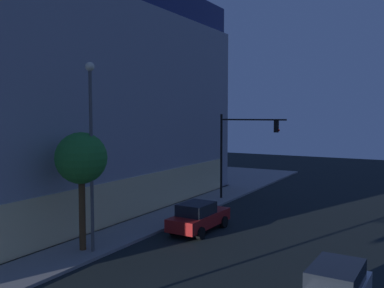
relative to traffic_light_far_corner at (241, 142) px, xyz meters
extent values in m
cube|color=#F5DB98|center=(-9.86, 3.92, -3.20)|extent=(27.90, 0.60, 2.65)
cylinder|color=black|center=(-0.14, 1.60, -1.17)|extent=(0.18, 0.18, 6.70)
cylinder|color=black|center=(0.08, -0.98, 1.76)|extent=(0.56, 5.17, 0.12)
cube|color=black|center=(0.24, -2.79, 1.26)|extent=(0.35, 0.35, 0.90)
sphere|color=red|center=(0.25, -2.96, 0.98)|extent=(0.18, 0.18, 0.18)
cylinder|color=#505050|center=(-15.25, 1.28, -0.12)|extent=(0.16, 0.16, 8.80)
sphere|color=#F9EFC6|center=(-15.25, 1.28, 4.43)|extent=(0.44, 0.44, 0.44)
cylinder|color=brown|center=(-15.31, 1.89, -2.74)|extent=(0.32, 0.32, 3.55)
sphere|color=#277C2D|center=(-15.31, 1.89, 0.04)|extent=(2.53, 2.53, 2.53)
cube|color=black|center=(-16.12, -10.33, -3.20)|extent=(2.48, 1.61, 0.71)
cube|color=maroon|center=(-9.07, -1.28, -3.96)|extent=(4.62, 1.90, 0.72)
cube|color=black|center=(-9.42, -1.27, -3.27)|extent=(2.16, 1.67, 0.66)
cube|color=#F9F4CC|center=(-6.83, -0.79, -3.96)|extent=(0.12, 0.20, 0.12)
cube|color=#F9F4CC|center=(-6.85, -1.87, -3.96)|extent=(0.12, 0.20, 0.12)
cylinder|color=black|center=(-7.64, -0.41, -4.32)|extent=(0.70, 0.26, 0.70)
cylinder|color=black|center=(-7.68, -2.22, -4.32)|extent=(0.70, 0.26, 0.70)
cylinder|color=black|center=(-10.47, -0.35, -4.32)|extent=(0.70, 0.26, 0.70)
cylinder|color=black|center=(-10.51, -2.15, -4.32)|extent=(0.70, 0.26, 0.70)
camera|label=1|loc=(-30.40, -12.92, 2.17)|focal=39.43mm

